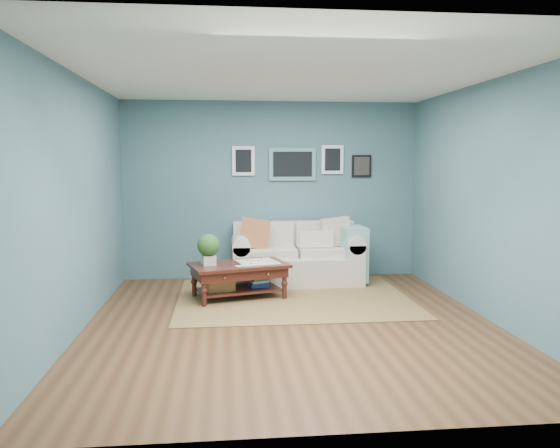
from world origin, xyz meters
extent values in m
plane|color=brown|center=(0.00, 0.00, 0.00)|extent=(5.00, 5.00, 0.00)
plane|color=white|center=(0.00, 0.00, 2.70)|extent=(5.00, 5.00, 0.00)
cube|color=#3D5C6A|center=(0.00, 2.50, 1.35)|extent=(4.50, 0.02, 2.70)
cube|color=#3D5C6A|center=(0.00, -2.50, 1.35)|extent=(4.50, 0.02, 2.70)
cube|color=#3D5C6A|center=(-2.25, 0.00, 1.35)|extent=(0.02, 5.00, 2.70)
cube|color=#3D5C6A|center=(2.25, 0.00, 1.35)|extent=(0.02, 5.00, 2.70)
cube|color=teal|center=(0.32, 2.48, 1.75)|extent=(0.72, 0.03, 0.50)
cube|color=black|center=(0.32, 2.46, 1.75)|extent=(0.60, 0.01, 0.38)
cube|color=white|center=(-0.43, 2.48, 1.80)|extent=(0.34, 0.03, 0.44)
cube|color=white|center=(0.94, 2.48, 1.82)|extent=(0.34, 0.03, 0.44)
cube|color=black|center=(1.40, 2.48, 1.72)|extent=(0.30, 0.03, 0.34)
cube|color=brown|center=(0.17, 1.12, 0.01)|extent=(3.01, 2.41, 0.01)
cube|color=beige|center=(0.32, 1.99, 0.21)|extent=(1.40, 0.87, 0.41)
cube|color=beige|center=(0.32, 2.32, 0.65)|extent=(1.83, 0.22, 0.47)
cube|color=beige|center=(-0.50, 1.99, 0.31)|extent=(0.24, 0.87, 0.61)
cube|color=beige|center=(1.14, 1.99, 0.31)|extent=(0.24, 0.87, 0.61)
cylinder|color=beige|center=(-0.50, 1.99, 0.61)|extent=(0.26, 0.87, 0.26)
cylinder|color=beige|center=(1.14, 1.99, 0.61)|extent=(0.26, 0.87, 0.26)
cube|color=beige|center=(-0.05, 1.93, 0.48)|extent=(0.71, 0.55, 0.13)
cube|color=beige|center=(0.69, 1.93, 0.48)|extent=(0.71, 0.55, 0.13)
cube|color=beige|center=(-0.05, 2.21, 0.72)|extent=(0.71, 0.12, 0.35)
cube|color=beige|center=(0.69, 2.21, 0.72)|extent=(0.71, 0.12, 0.35)
cube|color=#B95B38|center=(-0.29, 1.94, 0.76)|extent=(0.48, 0.17, 0.47)
cube|color=beige|center=(0.91, 2.01, 0.76)|extent=(0.46, 0.18, 0.45)
cube|color=beige|center=(0.60, 1.89, 0.67)|extent=(0.49, 0.12, 0.24)
cube|color=#83BAAF|center=(1.14, 1.87, 0.45)|extent=(0.33, 0.54, 0.79)
cube|color=black|center=(-0.55, 1.19, 0.44)|extent=(1.38, 1.02, 0.04)
cube|color=black|center=(-0.55, 1.19, 0.36)|extent=(1.28, 0.92, 0.12)
cube|color=black|center=(-0.55, 1.19, 0.12)|extent=(1.15, 0.80, 0.03)
sphere|color=gold|center=(-0.73, 0.80, 0.36)|extent=(0.03, 0.03, 0.03)
sphere|color=gold|center=(-0.18, 0.95, 0.36)|extent=(0.03, 0.03, 0.03)
cylinder|color=black|center=(-0.99, 0.78, 0.21)|extent=(0.06, 0.06, 0.42)
cylinder|color=black|center=(0.04, 1.07, 0.21)|extent=(0.06, 0.06, 0.42)
cylinder|color=black|center=(-1.14, 1.32, 0.21)|extent=(0.06, 0.06, 0.42)
cylinder|color=black|center=(-0.11, 1.60, 0.21)|extent=(0.06, 0.06, 0.42)
cube|color=beige|center=(-0.94, 1.14, 0.52)|extent=(0.20, 0.20, 0.12)
sphere|color=#1E4C1B|center=(-0.94, 1.14, 0.72)|extent=(0.29, 0.29, 0.29)
cube|color=silver|center=(-0.30, 1.26, 0.47)|extent=(0.61, 0.61, 0.01)
cube|color=#9A633D|center=(-0.79, 1.12, 0.23)|extent=(0.40, 0.33, 0.21)
cube|color=#264C98|center=(-0.27, 1.29, 0.19)|extent=(0.29, 0.24, 0.12)
camera|label=1|loc=(-0.72, -5.86, 1.79)|focal=35.00mm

